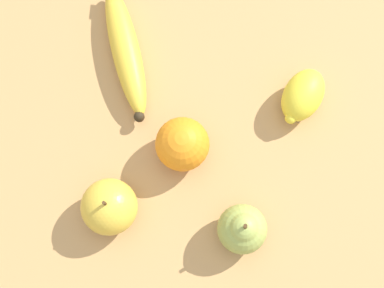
% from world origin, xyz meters
% --- Properties ---
extents(ground_plane, '(3.00, 3.00, 0.00)m').
position_xyz_m(ground_plane, '(0.00, 0.00, 0.00)').
color(ground_plane, tan).
extents(banana, '(0.17, 0.19, 0.04)m').
position_xyz_m(banana, '(0.00, -0.13, 0.02)').
color(banana, gold).
rests_on(banana, ground_plane).
extents(orange, '(0.08, 0.08, 0.08)m').
position_xyz_m(orange, '(0.07, 0.03, 0.04)').
color(orange, orange).
rests_on(orange, ground_plane).
extents(pear, '(0.07, 0.07, 0.09)m').
position_xyz_m(pear, '(0.12, 0.17, 0.04)').
color(pear, '#99A84C').
rests_on(pear, ground_plane).
extents(apple, '(0.08, 0.08, 0.08)m').
position_xyz_m(apple, '(0.20, -0.00, 0.04)').
color(apple, gold).
rests_on(apple, ground_plane).
extents(lemon, '(0.09, 0.06, 0.06)m').
position_xyz_m(lemon, '(-0.09, 0.13, 0.03)').
color(lemon, yellow).
rests_on(lemon, ground_plane).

